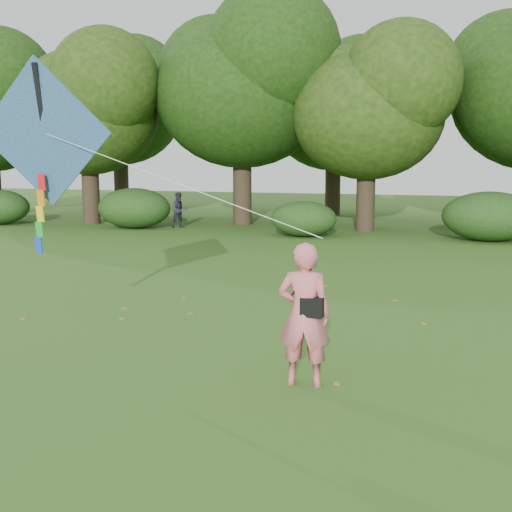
% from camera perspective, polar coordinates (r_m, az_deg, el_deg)
% --- Properties ---
extents(ground, '(100.00, 100.00, 0.00)m').
position_cam_1_polar(ground, '(8.59, 1.81, -12.16)').
color(ground, '#265114').
rests_on(ground, ground).
extents(man_kite_flyer, '(0.76, 0.54, 1.96)m').
position_cam_1_polar(man_kite_flyer, '(8.66, 4.30, -5.21)').
color(man_kite_flyer, '#E16974').
rests_on(man_kite_flyer, ground).
extents(bystander_left, '(0.98, 0.97, 1.60)m').
position_cam_1_polar(bystander_left, '(29.15, -6.82, 4.07)').
color(bystander_left, '#2A2937').
rests_on(bystander_left, ground).
extents(crossbody_bag, '(0.43, 0.20, 0.74)m').
position_cam_1_polar(crossbody_bag, '(8.58, 5.01, -4.47)').
color(crossbody_bag, black).
rests_on(crossbody_bag, ground).
extents(flying_kite, '(5.95, 1.06, 3.14)m').
position_cam_1_polar(flying_kite, '(11.00, -18.30, 10.10)').
color(flying_kite, '#233398').
rests_on(flying_kite, ground).
extents(tree_line, '(54.70, 15.30, 9.48)m').
position_cam_1_polar(tree_line, '(30.69, 17.74, 12.93)').
color(tree_line, '#3A2D1E').
rests_on(tree_line, ground).
extents(shrub_band, '(39.15, 3.22, 1.88)m').
position_cam_1_polar(shrub_band, '(25.57, 11.69, 3.47)').
color(shrub_band, '#264919').
rests_on(shrub_band, ground).
extents(fallen_leaves, '(7.49, 9.94, 0.01)m').
position_cam_1_polar(fallen_leaves, '(12.33, -3.58, -5.71)').
color(fallen_leaves, olive).
rests_on(fallen_leaves, ground).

